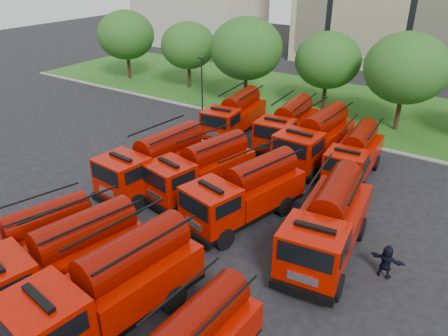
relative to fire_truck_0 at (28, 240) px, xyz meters
The scene contains 23 objects.
ground 6.39m from the fire_truck_0, 53.37° to the left, with size 140.00×140.00×0.00m, color black.
lawn 31.24m from the fire_truck_0, 83.18° to the left, with size 70.00×16.00×0.12m, color #254813.
curb 23.23m from the fire_truck_0, 80.81° to the left, with size 70.00×0.30×0.14m, color gray.
side_building 55.70m from the fire_truck_0, 118.23° to the left, with size 18.00×12.00×10.00m, color #ABA697.
tree_0 33.95m from the fire_truck_0, 126.95° to the left, with size 6.30×6.30×7.70m.
tree_1 30.72m from the fire_truck_0, 113.72° to the left, with size 5.71×5.71×6.98m.
tree_2 27.10m from the fire_truck_0, 99.21° to the left, with size 6.72×6.72×8.22m.
tree_3 29.28m from the fire_truck_0, 84.67° to the left, with size 5.88×5.88×7.19m.
tree_4 29.38m from the fire_truck_0, 70.55° to the left, with size 6.55×6.55×8.01m.
lamp_post_0 23.10m from the fire_truck_0, 105.85° to the left, with size 0.60×0.25×5.11m.
fire_truck_0 is the anchor object (origin of this frame).
fire_truck_1 2.72m from the fire_truck_0, ahead, with size 4.06×7.91×3.43m.
fire_truck_2 5.86m from the fire_truck_0, ahead, with size 3.80×8.29×3.64m.
fire_truck_4 9.12m from the fire_truck_0, 91.59° to the left, with size 3.39×7.93×3.51m.
fire_truck_5 10.43m from the fire_truck_0, 76.13° to the left, with size 3.92×7.63×3.32m.
fire_truck_6 11.03m from the fire_truck_0, 55.56° to the left, with size 4.25×7.89×3.42m.
fire_truck_7 14.07m from the fire_truck_0, 37.70° to the left, with size 3.67×8.20×3.61m.
fire_truck_8 19.40m from the fire_truck_0, 92.90° to the left, with size 3.21×7.42×3.28m.
fire_truck_9 19.95m from the fire_truck_0, 79.77° to the left, with size 3.08×7.43×3.31m.
fire_truck_10 19.10m from the fire_truck_0, 70.06° to the left, with size 3.16×7.98×3.58m.
fire_truck_11 19.85m from the fire_truck_0, 61.48° to the left, with size 2.93×7.04×3.13m.
firefighter_4 4.30m from the fire_truck_0, 98.80° to the left, with size 0.75×0.49×1.54m, color black.
firefighter_5 16.49m from the fire_truck_0, 31.18° to the left, with size 1.54×0.67×1.66m, color black.
Camera 1 is at (12.98, -13.68, 13.43)m, focal length 35.00 mm.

